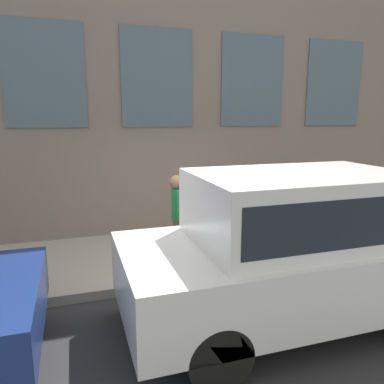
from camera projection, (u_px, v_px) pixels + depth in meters
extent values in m
plane|color=#2D2D30|center=(198.00, 286.00, 5.96)|extent=(80.00, 80.00, 0.00)
cube|color=#A8A093|center=(175.00, 253.00, 7.19)|extent=(2.66, 60.00, 0.15)
cube|color=gray|center=(155.00, 75.00, 7.89)|extent=(0.30, 40.00, 7.03)
cube|color=#4C6070|center=(334.00, 84.00, 9.07)|extent=(0.03, 1.51, 1.99)
cube|color=#4C6070|center=(253.00, 81.00, 8.41)|extent=(0.03, 1.51, 1.99)
cube|color=#4C6070|center=(157.00, 78.00, 7.75)|extent=(0.03, 1.51, 1.99)
cube|color=#4C6070|center=(44.00, 74.00, 7.09)|extent=(0.03, 1.51, 1.99)
cylinder|color=red|center=(207.00, 262.00, 6.51)|extent=(0.28, 0.28, 0.04)
cylinder|color=red|center=(207.00, 247.00, 6.46)|extent=(0.21, 0.21, 0.60)
sphere|color=maroon|center=(207.00, 230.00, 6.40)|extent=(0.22, 0.22, 0.22)
cylinder|color=black|center=(207.00, 227.00, 6.39)|extent=(0.07, 0.07, 0.09)
cylinder|color=red|center=(216.00, 242.00, 6.49)|extent=(0.09, 0.10, 0.09)
cylinder|color=red|center=(199.00, 244.00, 6.40)|extent=(0.09, 0.10, 0.09)
cylinder|color=#726651|center=(178.00, 242.00, 6.52)|extent=(0.11, 0.11, 0.74)
cylinder|color=#726651|center=(176.00, 239.00, 6.66)|extent=(0.11, 0.11, 0.74)
cube|color=#268C4C|center=(177.00, 205.00, 6.46)|extent=(0.20, 0.14, 0.55)
cylinder|color=#268C4C|center=(179.00, 206.00, 6.32)|extent=(0.09, 0.09, 0.52)
cylinder|color=#268C4C|center=(175.00, 202.00, 6.59)|extent=(0.09, 0.09, 0.52)
sphere|color=#8C6647|center=(177.00, 182.00, 6.38)|extent=(0.25, 0.25, 0.25)
cylinder|color=black|center=(218.00, 356.00, 3.68)|extent=(0.24, 0.69, 0.69)
cylinder|color=black|center=(173.00, 283.00, 5.30)|extent=(0.24, 0.69, 0.69)
cylinder|color=black|center=(330.00, 261.00, 6.10)|extent=(0.24, 0.69, 0.69)
cube|color=white|center=(290.00, 268.00, 4.81)|extent=(1.98, 4.29, 0.80)
cube|color=white|center=(300.00, 206.00, 4.68)|extent=(1.74, 2.66, 0.84)
cube|color=#1E232D|center=(300.00, 206.00, 4.68)|extent=(1.75, 2.45, 0.54)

